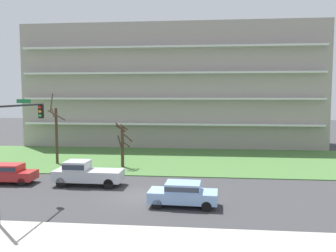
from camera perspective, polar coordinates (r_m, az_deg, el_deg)
The scene contains 10 objects.
ground at distance 25.56m, azimuth -4.51°, elevation -11.23°, with size 160.00×160.00×0.00m, color #38383A.
sidewalk_curb_near at distance 18.17m, azimuth -9.25°, elevation -17.97°, with size 80.00×4.00×0.15m, color #ADA89E.
grass_lawn_strip at distance 39.04m, azimuth -0.83°, elevation -5.45°, with size 80.00×16.00×0.08m, color #477238.
apartment_building at distance 51.65m, azimuth 0.87°, elevation 6.36°, with size 40.76×11.58×16.68m.
tree_far_left at distance 37.96m, azimuth -17.64°, elevation -1.00°, with size 1.69×1.61×7.32m.
tree_left at distance 34.84m, azimuth -7.35°, elevation -2.90°, with size 1.59×1.34×4.50m.
pickup_silver_near_left at distance 28.86m, azimuth -13.19°, elevation -7.37°, with size 5.43×2.10×1.95m.
sedan_red_center_left at distance 31.57m, azimuth -24.47°, elevation -6.89°, with size 4.44×1.90×1.57m.
sedan_blue_center_right at distance 23.04m, azimuth 2.44°, elevation -10.79°, with size 4.48×2.00×1.57m.
traffic_signal_mast at distance 22.46m, azimuth -23.66°, elevation -1.56°, with size 0.90×5.82×6.92m.
Camera 1 is at (4.42, -24.13, 7.16)m, focal length 37.68 mm.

